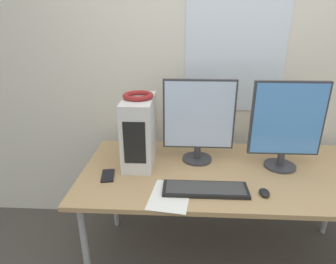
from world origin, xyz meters
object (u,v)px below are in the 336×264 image
object	(u,v)px
pc_tower	(139,131)
cell_phone	(108,176)
headphones	(138,96)
keyboard	(205,189)
monitor_main	(199,120)
monitor_right_near	(287,124)
mouse	(264,193)

from	to	relation	value
pc_tower	cell_phone	size ratio (longest dim) A/B	2.75
headphones	keyboard	size ratio (longest dim) A/B	0.41
keyboard	monitor_main	bearing A→B (deg)	94.47
pc_tower	keyboard	size ratio (longest dim) A/B	0.92
monitor_main	headphones	bearing A→B (deg)	-174.69
pc_tower	monitor_right_near	size ratio (longest dim) A/B	0.78
pc_tower	monitor_right_near	bearing A→B (deg)	-2.27
monitor_main	keyboard	bearing A→B (deg)	-85.53
monitor_main	cell_phone	size ratio (longest dim) A/B	3.48
monitor_right_near	cell_phone	size ratio (longest dim) A/B	3.54
monitor_right_near	mouse	size ratio (longest dim) A/B	6.76
keyboard	cell_phone	xyz separation A→B (m)	(-0.59, 0.13, -0.01)
monitor_main	keyboard	size ratio (longest dim) A/B	1.17
pc_tower	cell_phone	bearing A→B (deg)	-128.68
monitor_main	mouse	bearing A→B (deg)	-48.85
headphones	monitor_right_near	xyz separation A→B (m)	(0.92, -0.04, -0.16)
pc_tower	cell_phone	xyz separation A→B (m)	(-0.17, -0.21, -0.21)
pc_tower	monitor_right_near	world-z (taller)	monitor_right_near
cell_phone	keyboard	bearing A→B (deg)	-22.67
mouse	cell_phone	size ratio (longest dim) A/B	0.52
cell_phone	monitor_right_near	bearing A→B (deg)	-1.00
monitor_right_near	keyboard	bearing A→B (deg)	-148.74
monitor_main	keyboard	world-z (taller)	monitor_main
keyboard	mouse	bearing A→B (deg)	-3.65
pc_tower	headphones	distance (m)	0.24
monitor_right_near	keyboard	xyz separation A→B (m)	(-0.51, -0.31, -0.29)
pc_tower	mouse	distance (m)	0.84
pc_tower	keyboard	distance (m)	0.58
mouse	monitor_right_near	bearing A→B (deg)	60.44
keyboard	monitor_right_near	bearing A→B (deg)	31.26
monitor_right_near	cell_phone	xyz separation A→B (m)	(-1.09, -0.18, -0.29)
monitor_right_near	headphones	bearing A→B (deg)	177.68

